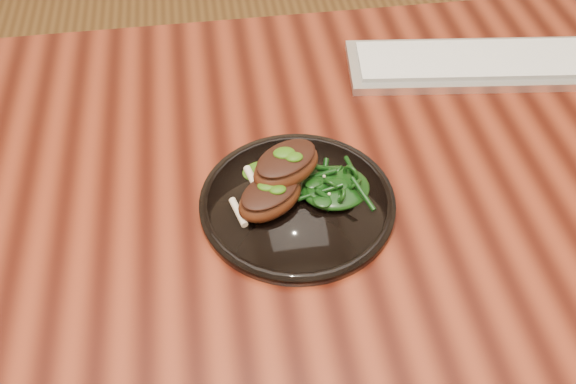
# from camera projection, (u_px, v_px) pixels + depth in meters

# --- Properties ---
(desk) EXTENTS (1.60, 0.80, 0.75)m
(desk) POSITION_uv_depth(u_px,v_px,m) (300.00, 201.00, 1.00)
(desk) COLOR black
(desk) RESTS_ON ground
(plate) EXTENTS (0.27, 0.27, 0.02)m
(plate) POSITION_uv_depth(u_px,v_px,m) (297.00, 202.00, 0.87)
(plate) COLOR black
(plate) RESTS_ON desk
(lamb_chop_front) EXTENTS (0.12, 0.11, 0.04)m
(lamb_chop_front) POSITION_uv_depth(u_px,v_px,m) (270.00, 197.00, 0.84)
(lamb_chop_front) COLOR #471E0D
(lamb_chop_front) RESTS_ON plate
(lamb_chop_back) EXTENTS (0.12, 0.11, 0.05)m
(lamb_chop_back) POSITION_uv_depth(u_px,v_px,m) (286.00, 165.00, 0.85)
(lamb_chop_back) COLOR #471E0D
(lamb_chop_back) RESTS_ON plate
(herb_smear) EXTENTS (0.07, 0.05, 0.00)m
(herb_smear) POSITION_uv_depth(u_px,v_px,m) (268.00, 171.00, 0.90)
(herb_smear) COLOR #1B4307
(herb_smear) RESTS_ON plate
(greens_heap) EXTENTS (0.10, 0.09, 0.04)m
(greens_heap) POSITION_uv_depth(u_px,v_px,m) (335.00, 184.00, 0.86)
(greens_heap) COLOR black
(greens_heap) RESTS_ON plate
(keyboard) EXTENTS (0.47, 0.19, 0.02)m
(keyboard) POSITION_uv_depth(u_px,v_px,m) (483.00, 63.00, 1.09)
(keyboard) COLOR silver
(keyboard) RESTS_ON desk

